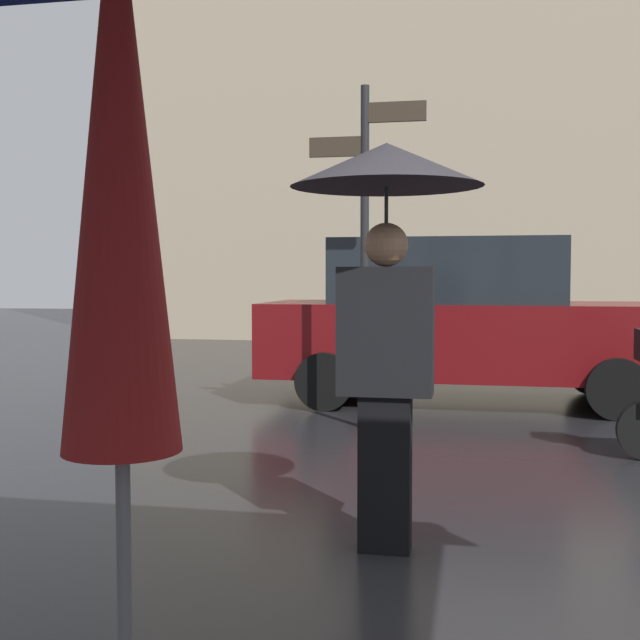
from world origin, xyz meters
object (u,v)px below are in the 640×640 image
at_px(parked_car_left, 461,320).
at_px(street_signpost, 365,223).
at_px(folded_patio_umbrella_far, 119,212).
at_px(pedestrian_with_umbrella, 386,237).

height_order(parked_car_left, street_signpost, street_signpost).
distance_m(folded_patio_umbrella_far, parked_car_left, 7.35).
bearing_deg(street_signpost, parked_car_left, 63.99).
relative_size(folded_patio_umbrella_far, pedestrian_with_umbrella, 1.16).
bearing_deg(street_signpost, folded_patio_umbrella_far, -88.18).
relative_size(parked_car_left, street_signpost, 1.43).
xyz_separation_m(folded_patio_umbrella_far, pedestrian_with_umbrella, (0.39, 2.24, 0.05)).
height_order(folded_patio_umbrella_far, parked_car_left, folded_patio_umbrella_far).
bearing_deg(folded_patio_umbrella_far, pedestrian_with_umbrella, 80.15).
distance_m(pedestrian_with_umbrella, parked_car_left, 5.10).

